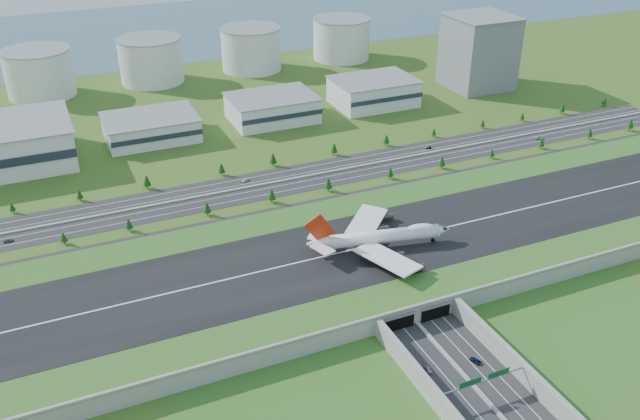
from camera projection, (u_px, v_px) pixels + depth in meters
name	position (u px, v px, depth m)	size (l,w,h in m)	color
ground	(362.00, 262.00, 317.61)	(1200.00, 1200.00, 0.00)	#354D18
airfield_deck	(362.00, 255.00, 315.56)	(520.00, 100.00, 9.20)	gray
underpass_road	(490.00, 397.00, 236.10)	(38.80, 120.40, 8.00)	#28282B
sign_gantry_near	(484.00, 381.00, 237.93)	(38.70, 0.70, 9.80)	gray
north_expressway	(288.00, 180.00, 393.89)	(560.00, 36.00, 0.12)	#28282B
tree_row	(328.00, 167.00, 399.24)	(501.65, 48.61, 8.46)	#3D2819
hangar_mid_a	(151.00, 128.00, 445.54)	(58.00, 42.00, 15.00)	silver
hangar_mid_b	(272.00, 108.00, 474.91)	(58.00, 42.00, 17.00)	silver
hangar_mid_c	(373.00, 92.00, 502.53)	(58.00, 42.00, 19.00)	silver
office_tower	(479.00, 52.00, 531.26)	(46.00, 46.00, 55.00)	slate
fuel_tank_a	(39.00, 73.00, 516.03)	(50.00, 50.00, 35.00)	silver
fuel_tank_b	(151.00, 61.00, 545.89)	(50.00, 50.00, 35.00)	silver
fuel_tank_c	(251.00, 49.00, 575.75)	(50.00, 50.00, 35.00)	silver
fuel_tank_d	(341.00, 39.00, 605.61)	(50.00, 50.00, 35.00)	silver
bay_water	(154.00, 30.00, 703.13)	(1200.00, 260.00, 0.06)	#3E6077
boeing_747	(380.00, 237.00, 310.62)	(68.93, 64.52, 21.54)	white
car_0	(428.00, 369.00, 252.30)	(1.79, 4.45, 1.52)	#A6A7AB
car_2	(475.00, 360.00, 256.55)	(2.23, 4.84, 1.35)	#0C143C
car_4	(8.00, 240.00, 333.14)	(1.79, 4.45, 1.52)	slate
car_5	(428.00, 148.00, 433.61)	(1.39, 3.98, 1.31)	black
car_6	(539.00, 138.00, 447.16)	(2.76, 6.00, 1.67)	#B7B8BC
car_7	(245.00, 180.00, 392.34)	(1.93, 4.74, 1.38)	white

